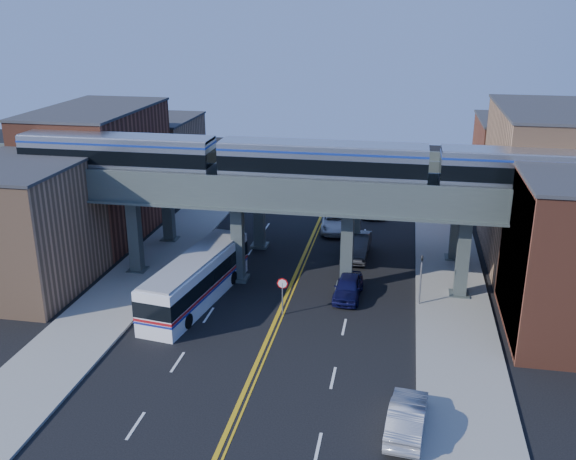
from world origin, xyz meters
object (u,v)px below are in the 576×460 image
(car_lane_a, at_px, (348,287))
(car_lane_d, at_px, (374,203))
(traffic_signal, at_px, (421,275))
(transit_bus, at_px, (196,280))
(stop_sign, at_px, (283,290))
(car_lane_b, at_px, (357,246))
(transit_train, at_px, (322,164))
(car_lane_c, at_px, (335,222))
(car_parked_curb, at_px, (407,417))

(car_lane_a, relative_size, car_lane_d, 0.73)
(traffic_signal, xyz_separation_m, transit_bus, (-15.11, -2.01, -0.71))
(transit_bus, distance_m, car_lane_d, 24.90)
(stop_sign, height_order, car_lane_b, stop_sign)
(transit_train, relative_size, car_lane_c, 7.96)
(car_lane_b, bearing_deg, transit_train, -107.09)
(transit_train, xyz_separation_m, traffic_signal, (7.08, -2.00, -6.84))
(traffic_signal, relative_size, car_lane_d, 0.66)
(traffic_signal, relative_size, car_lane_a, 0.90)
(car_lane_b, xyz_separation_m, car_lane_c, (-2.44, 6.18, -0.16))
(traffic_signal, height_order, car_lane_b, traffic_signal)
(car_lane_a, bearing_deg, transit_train, 146.99)
(car_lane_a, height_order, car_parked_curb, car_parked_curb)
(transit_train, bearing_deg, transit_bus, -153.47)
(transit_bus, bearing_deg, car_lane_c, -16.83)
(traffic_signal, distance_m, car_lane_c, 16.28)
(transit_bus, bearing_deg, car_lane_a, -68.08)
(car_lane_d, bearing_deg, car_lane_c, -121.84)
(stop_sign, relative_size, car_lane_d, 0.42)
(stop_sign, distance_m, car_lane_d, 23.87)
(transit_train, height_order, car_parked_curb, transit_train)
(car_lane_c, bearing_deg, stop_sign, -101.11)
(transit_bus, xyz_separation_m, car_parked_curb, (14.41, -11.99, -0.79))
(transit_train, bearing_deg, car_lane_d, 81.37)
(stop_sign, relative_size, car_lane_c, 0.47)
(traffic_signal, bearing_deg, car_lane_a, 174.57)
(stop_sign, xyz_separation_m, traffic_signal, (8.90, 3.00, 0.54))
(car_lane_b, bearing_deg, car_parked_curb, -77.48)
(traffic_signal, bearing_deg, transit_train, 164.23)
(transit_train, xyz_separation_m, car_lane_c, (-0.32, 12.42, -8.37))
(car_lane_c, xyz_separation_m, car_parked_curb, (6.70, -28.42, 0.03))
(transit_train, relative_size, car_lane_d, 7.06)
(stop_sign, bearing_deg, car_lane_c, 85.08)
(car_lane_c, bearing_deg, traffic_signal, -69.03)
(car_lane_b, relative_size, car_parked_curb, 1.16)
(car_lane_d, bearing_deg, car_parked_curb, -88.40)
(transit_bus, xyz_separation_m, car_lane_b, (10.15, 10.25, -0.66))
(car_lane_c, height_order, car_lane_d, car_lane_d)
(car_lane_c, xyz_separation_m, car_lane_d, (3.11, 5.98, 0.14))
(transit_train, height_order, car_lane_d, transit_train)
(stop_sign, distance_m, traffic_signal, 9.41)
(traffic_signal, relative_size, car_parked_curb, 0.84)
(transit_train, distance_m, car_parked_curb, 19.14)
(car_lane_b, height_order, car_lane_d, car_lane_b)
(car_lane_b, bearing_deg, transit_bus, -133.04)
(traffic_signal, bearing_deg, car_parked_curb, -92.86)
(traffic_signal, bearing_deg, transit_bus, -172.43)
(car_lane_a, xyz_separation_m, car_lane_b, (-0.07, 7.78, 0.15))
(traffic_signal, relative_size, car_lane_c, 0.74)
(car_lane_b, bearing_deg, car_lane_d, 88.50)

